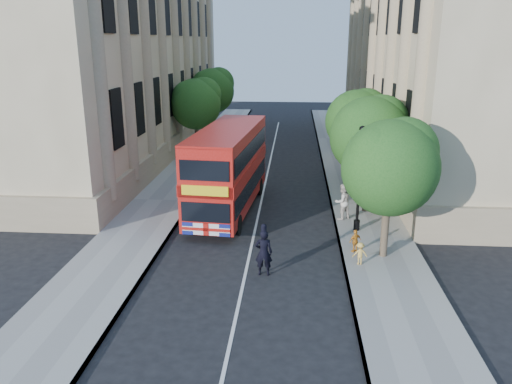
% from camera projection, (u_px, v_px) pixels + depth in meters
% --- Properties ---
extents(ground, '(120.00, 120.00, 0.00)m').
position_uv_depth(ground, '(243.00, 285.00, 19.22)').
color(ground, black).
rests_on(ground, ground).
extents(pavement_right, '(3.50, 80.00, 0.12)m').
position_uv_depth(pavement_right, '(362.00, 206.00, 28.31)').
color(pavement_right, gray).
rests_on(pavement_right, ground).
extents(pavement_left, '(3.50, 80.00, 0.12)m').
position_uv_depth(pavement_left, '(163.00, 201.00, 29.17)').
color(pavement_left, gray).
rests_on(pavement_left, ground).
extents(building_right, '(12.00, 38.00, 18.00)m').
position_uv_depth(building_right, '(452.00, 41.00, 38.45)').
color(building_right, tan).
rests_on(building_right, ground).
extents(building_left, '(12.00, 38.00, 18.00)m').
position_uv_depth(building_left, '(104.00, 41.00, 40.51)').
color(building_left, tan).
rests_on(building_left, ground).
extents(tree_right_near, '(4.00, 4.00, 6.08)m').
position_uv_depth(tree_right_near, '(391.00, 163.00, 20.44)').
color(tree_right_near, '#473828').
rests_on(tree_right_near, ground).
extents(tree_right_mid, '(4.20, 4.20, 6.37)m').
position_uv_depth(tree_right_mid, '(371.00, 132.00, 26.10)').
color(tree_right_mid, '#473828').
rests_on(tree_right_mid, ground).
extents(tree_right_far, '(4.00, 4.00, 6.15)m').
position_uv_depth(tree_right_far, '(357.00, 118.00, 31.86)').
color(tree_right_far, '#473828').
rests_on(tree_right_far, ground).
extents(tree_left_far, '(4.00, 4.00, 6.30)m').
position_uv_depth(tree_left_far, '(196.00, 101.00, 39.38)').
color(tree_left_far, '#473828').
rests_on(tree_left_far, ground).
extents(tree_left_back, '(4.20, 4.20, 6.65)m').
position_uv_depth(tree_left_back, '(212.00, 88.00, 46.93)').
color(tree_left_back, '#473828').
rests_on(tree_left_back, ground).
extents(lamp_post, '(0.32, 0.32, 5.16)m').
position_uv_depth(lamp_post, '(359.00, 183.00, 23.84)').
color(lamp_post, black).
rests_on(lamp_post, pavement_right).
extents(double_decker_bus, '(3.40, 9.97, 4.52)m').
position_uv_depth(double_decker_bus, '(228.00, 167.00, 26.90)').
color(double_decker_bus, '#A6110B').
rests_on(double_decker_bus, ground).
extents(box_van, '(2.60, 5.33, 2.94)m').
position_uv_depth(box_van, '(224.00, 172.00, 30.01)').
color(box_van, black).
rests_on(box_van, ground).
extents(police_constable, '(0.71, 0.48, 1.92)m').
position_uv_depth(police_constable, '(264.00, 253.00, 19.84)').
color(police_constable, black).
rests_on(police_constable, ground).
extents(woman_pedestrian, '(1.16, 1.10, 1.88)m').
position_uv_depth(woman_pedestrian, '(342.00, 202.00, 25.78)').
color(woman_pedestrian, silver).
rests_on(woman_pedestrian, pavement_right).
extents(child_a, '(0.65, 0.54, 1.04)m').
position_uv_depth(child_a, '(355.00, 241.00, 21.82)').
color(child_a, orange).
rests_on(child_a, pavement_right).
extents(child_b, '(0.66, 0.43, 0.96)m').
position_uv_depth(child_b, '(360.00, 253.00, 20.64)').
color(child_b, gold).
rests_on(child_b, pavement_right).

